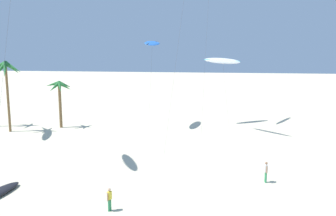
{
  "coord_description": "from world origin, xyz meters",
  "views": [
    {
      "loc": [
        6.61,
        -3.57,
        10.8
      ],
      "look_at": [
        3.9,
        16.92,
        7.32
      ],
      "focal_mm": 39.34,
      "sensor_mm": 36.0,
      "label": 1
    }
  ],
  "objects_px": {
    "flying_kite_6": "(152,43)",
    "person_mid_field": "(109,198)",
    "palm_tree_2": "(59,90)",
    "palm_tree_0": "(6,72)",
    "person_near_right": "(266,171)",
    "flying_kite_2": "(223,61)"
  },
  "relations": [
    {
      "from": "person_near_right",
      "to": "person_mid_field",
      "type": "relative_size",
      "value": 1.09
    },
    {
      "from": "palm_tree_0",
      "to": "person_mid_field",
      "type": "bearing_deg",
      "value": -46.98
    },
    {
      "from": "palm_tree_0",
      "to": "palm_tree_2",
      "type": "bearing_deg",
      "value": 29.72
    },
    {
      "from": "flying_kite_2",
      "to": "flying_kite_6",
      "type": "relative_size",
      "value": 0.81
    },
    {
      "from": "palm_tree_2",
      "to": "flying_kite_2",
      "type": "xyz_separation_m",
      "value": [
        21.43,
        5.9,
        3.67
      ]
    },
    {
      "from": "flying_kite_2",
      "to": "person_mid_field",
      "type": "height_order",
      "value": "flying_kite_2"
    },
    {
      "from": "flying_kite_2",
      "to": "flying_kite_6",
      "type": "xyz_separation_m",
      "value": [
        -9.28,
        -3.6,
        2.39
      ]
    },
    {
      "from": "flying_kite_2",
      "to": "person_mid_field",
      "type": "relative_size",
      "value": 5.96
    },
    {
      "from": "palm_tree_2",
      "to": "person_near_right",
      "type": "distance_m",
      "value": 30.39
    },
    {
      "from": "palm_tree_0",
      "to": "person_near_right",
      "type": "height_order",
      "value": "palm_tree_0"
    },
    {
      "from": "person_near_right",
      "to": "flying_kite_6",
      "type": "bearing_deg",
      "value": 122.83
    },
    {
      "from": "palm_tree_0",
      "to": "person_near_right",
      "type": "xyz_separation_m",
      "value": [
        30.24,
        -14.03,
        -6.64
      ]
    },
    {
      "from": "flying_kite_6",
      "to": "person_mid_field",
      "type": "distance_m",
      "value": 28.14
    },
    {
      "from": "person_mid_field",
      "to": "palm_tree_2",
      "type": "bearing_deg",
      "value": 120.05
    },
    {
      "from": "flying_kite_2",
      "to": "person_mid_field",
      "type": "xyz_separation_m",
      "value": [
        -7.64,
        -29.73,
        -7.93
      ]
    },
    {
      "from": "palm_tree_0",
      "to": "flying_kite_6",
      "type": "bearing_deg",
      "value": 17.12
    },
    {
      "from": "flying_kite_6",
      "to": "person_mid_field",
      "type": "xyz_separation_m",
      "value": [
        1.64,
        -26.13,
        -10.32
      ]
    },
    {
      "from": "palm_tree_0",
      "to": "flying_kite_6",
      "type": "relative_size",
      "value": 0.77
    },
    {
      "from": "palm_tree_0",
      "to": "palm_tree_2",
      "type": "distance_m",
      "value": 6.81
    },
    {
      "from": "person_mid_field",
      "to": "person_near_right",
      "type": "bearing_deg",
      "value": 31.33
    },
    {
      "from": "palm_tree_2",
      "to": "palm_tree_0",
      "type": "bearing_deg",
      "value": -150.28
    },
    {
      "from": "flying_kite_6",
      "to": "palm_tree_2",
      "type": "bearing_deg",
      "value": -169.32
    }
  ]
}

